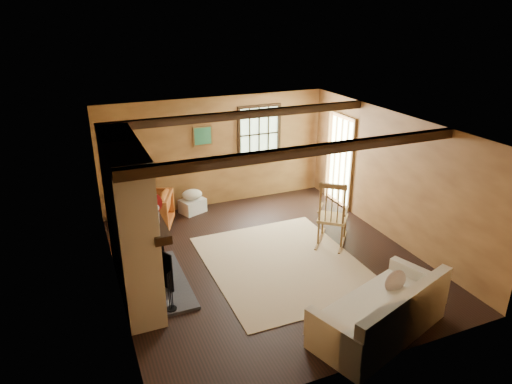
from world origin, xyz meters
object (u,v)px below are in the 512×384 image
rocking_chair (332,217)px  laundry_basket (193,206)px  sofa (383,316)px  armchair (150,211)px  fireplace (132,226)px

rocking_chair → laundry_basket: (-2.03, 2.34, -0.38)m
sofa → laundry_basket: bearing=86.5°
rocking_chair → armchair: (-3.00, 1.89, -0.15)m
rocking_chair → sofa: (-0.73, -2.49, -0.24)m
fireplace → rocking_chair: bearing=2.2°
rocking_chair → laundry_basket: size_ratio=2.51×
rocking_chair → sofa: size_ratio=0.57×
fireplace → sofa: bearing=-39.4°
fireplace → laundry_basket: (1.57, 2.48, -0.95)m
fireplace → armchair: (0.59, 2.03, -0.73)m
laundry_basket → sofa: bearing=-75.0°
sofa → armchair: 4.94m
rocking_chair → armchair: 3.55m
fireplace → rocking_chair: fireplace is taller
fireplace → rocking_chair: (3.59, 0.14, -0.58)m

